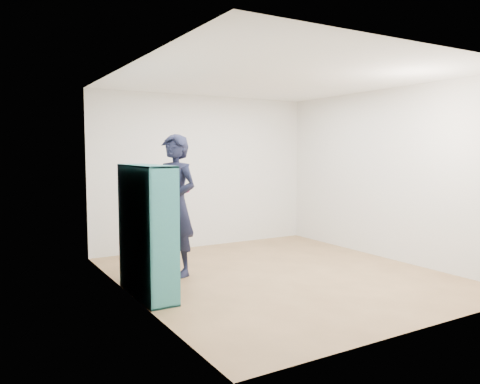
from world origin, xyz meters
TOP-DOWN VIEW (x-y plane):
  - floor at (0.00, 0.00)m, footprint 4.50×4.50m
  - ceiling at (0.00, 0.00)m, footprint 4.50×4.50m
  - wall_left at (-2.00, 0.00)m, footprint 0.02×4.50m
  - wall_right at (2.00, 0.00)m, footprint 0.02×4.50m
  - wall_back at (0.00, 2.25)m, footprint 4.00×0.02m
  - wall_front at (0.00, -2.25)m, footprint 4.00×0.02m
  - bookshelf at (-1.85, 0.04)m, footprint 0.33×1.13m
  - person at (-1.20, 0.71)m, footprint 0.68×0.81m
  - smartphone at (-1.36, 0.75)m, footprint 0.05×0.10m

SIDE VIEW (x-z plane):
  - floor at x=0.00m, z-range 0.00..0.00m
  - bookshelf at x=-1.85m, z-range -0.03..1.48m
  - person at x=-1.20m, z-range 0.00..1.88m
  - smartphone at x=-1.36m, z-range 0.99..1.13m
  - wall_left at x=-2.00m, z-range 0.00..2.60m
  - wall_right at x=2.00m, z-range 0.00..2.60m
  - wall_back at x=0.00m, z-range 0.00..2.60m
  - wall_front at x=0.00m, z-range 0.00..2.60m
  - ceiling at x=0.00m, z-range 2.60..2.60m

